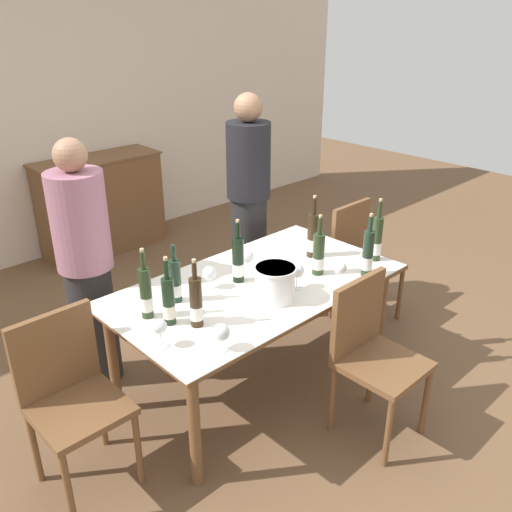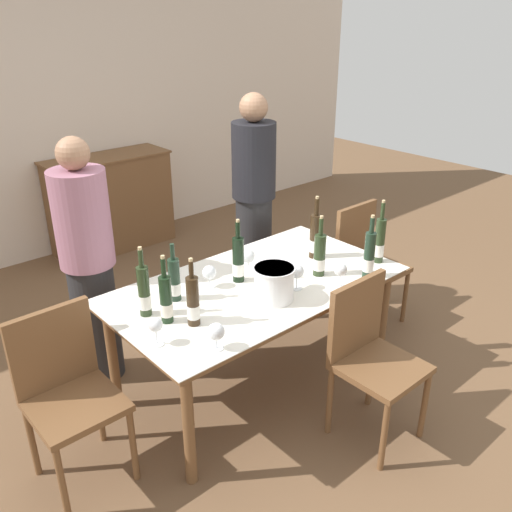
# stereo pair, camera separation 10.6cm
# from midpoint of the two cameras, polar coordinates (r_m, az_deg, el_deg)

# --- Properties ---
(ground_plane) EXTENTS (12.00, 12.00, 0.00)m
(ground_plane) POSITION_cam_midpoint_polar(r_m,az_deg,el_deg) (3.63, -0.86, -13.14)
(ground_plane) COLOR brown
(back_wall) EXTENTS (8.00, 0.10, 2.80)m
(back_wall) POSITION_cam_midpoint_polar(r_m,az_deg,el_deg) (5.44, -22.91, 14.09)
(back_wall) COLOR beige
(back_wall) RESTS_ON ground_plane
(sideboard_cabinet) EXTENTS (1.19, 0.46, 0.94)m
(sideboard_cabinet) POSITION_cam_midpoint_polar(r_m,az_deg,el_deg) (5.56, -16.49, 5.21)
(sideboard_cabinet) COLOR brown
(sideboard_cabinet) RESTS_ON ground_plane
(dining_table) EXTENTS (1.76, 0.96, 0.73)m
(dining_table) POSITION_cam_midpoint_polar(r_m,az_deg,el_deg) (3.27, -0.93, -3.95)
(dining_table) COLOR brown
(dining_table) RESTS_ON ground_plane
(ice_bucket) EXTENTS (0.24, 0.24, 0.20)m
(ice_bucket) POSITION_cam_midpoint_polar(r_m,az_deg,el_deg) (3.02, 1.03, -2.79)
(ice_bucket) COLOR white
(ice_bucket) RESTS_ON dining_table
(wine_bottle_0) EXTENTS (0.07, 0.07, 0.34)m
(wine_bottle_0) POSITION_cam_midpoint_polar(r_m,az_deg,el_deg) (3.03, -9.48, -2.71)
(wine_bottle_0) COLOR #1E3323
(wine_bottle_0) RESTS_ON dining_table
(wine_bottle_1) EXTENTS (0.07, 0.07, 0.38)m
(wine_bottle_1) POSITION_cam_midpoint_polar(r_m,az_deg,el_deg) (2.83, -10.25, -4.76)
(wine_bottle_1) COLOR black
(wine_bottle_1) RESTS_ON dining_table
(wine_bottle_2) EXTENTS (0.07, 0.07, 0.39)m
(wine_bottle_2) POSITION_cam_midpoint_polar(r_m,az_deg,el_deg) (3.21, -2.85, -0.49)
(wine_bottle_2) COLOR black
(wine_bottle_2) RESTS_ON dining_table
(wine_bottle_3) EXTENTS (0.07, 0.07, 0.38)m
(wine_bottle_3) POSITION_cam_midpoint_polar(r_m,az_deg,el_deg) (2.79, -7.41, -4.97)
(wine_bottle_3) COLOR #332314
(wine_bottle_3) RESTS_ON dining_table
(wine_bottle_4) EXTENTS (0.07, 0.07, 0.40)m
(wine_bottle_4) POSITION_cam_midpoint_polar(r_m,az_deg,el_deg) (2.90, -12.55, -3.92)
(wine_bottle_4) COLOR #28381E
(wine_bottle_4) RESTS_ON dining_table
(wine_bottle_5) EXTENTS (0.08, 0.08, 0.42)m
(wine_bottle_5) POSITION_cam_midpoint_polar(r_m,az_deg,el_deg) (3.55, 5.16, 2.09)
(wine_bottle_5) COLOR #332314
(wine_bottle_5) RESTS_ON dining_table
(wine_bottle_6) EXTENTS (0.07, 0.07, 0.39)m
(wine_bottle_6) POSITION_cam_midpoint_polar(r_m,az_deg,el_deg) (3.31, 5.69, 0.12)
(wine_bottle_6) COLOR #28381E
(wine_bottle_6) RESTS_ON dining_table
(wine_bottle_7) EXTENTS (0.07, 0.07, 0.42)m
(wine_bottle_7) POSITION_cam_midpoint_polar(r_m,az_deg,el_deg) (3.55, 11.77, 1.71)
(wine_bottle_7) COLOR #28381E
(wine_bottle_7) RESTS_ON dining_table
(wine_bottle_8) EXTENTS (0.07, 0.07, 0.40)m
(wine_bottle_8) POSITION_cam_midpoint_polar(r_m,az_deg,el_deg) (3.33, 10.79, 0.20)
(wine_bottle_8) COLOR #1E3323
(wine_bottle_8) RESTS_ON dining_table
(wine_glass_0) EXTENTS (0.09, 0.09, 0.14)m
(wine_glass_0) POSITION_cam_midpoint_polar(r_m,az_deg,el_deg) (2.60, -4.86, -8.09)
(wine_glass_0) COLOR white
(wine_glass_0) RESTS_ON dining_table
(wine_glass_1) EXTENTS (0.07, 0.07, 0.15)m
(wine_glass_1) POSITION_cam_midpoint_polar(r_m,az_deg,el_deg) (2.66, -11.22, -7.46)
(wine_glass_1) COLOR white
(wine_glass_1) RESTS_ON dining_table
(wine_glass_2) EXTENTS (0.08, 0.08, 0.15)m
(wine_glass_2) POSITION_cam_midpoint_polar(r_m,az_deg,el_deg) (3.14, 3.38, -1.64)
(wine_glass_2) COLOR white
(wine_glass_2) RESTS_ON dining_table
(wine_glass_3) EXTENTS (0.08, 0.08, 0.15)m
(wine_glass_3) POSITION_cam_midpoint_polar(r_m,az_deg,el_deg) (3.32, -1.83, -0.12)
(wine_glass_3) COLOR white
(wine_glass_3) RESTS_ON dining_table
(wine_glass_4) EXTENTS (0.08, 0.08, 0.15)m
(wine_glass_4) POSITION_cam_midpoint_polar(r_m,az_deg,el_deg) (3.20, 7.93, -1.37)
(wine_glass_4) COLOR white
(wine_glass_4) RESTS_ON dining_table
(wine_glass_5) EXTENTS (0.08, 0.08, 0.14)m
(wine_glass_5) POSITION_cam_midpoint_polar(r_m,az_deg,el_deg) (3.16, -5.89, -1.88)
(wine_glass_5) COLOR white
(wine_glass_5) RESTS_ON dining_table
(chair_near_front) EXTENTS (0.42, 0.42, 0.91)m
(chair_near_front) POSITION_cam_midpoint_polar(r_m,az_deg,el_deg) (3.06, 11.06, -9.44)
(chair_near_front) COLOR brown
(chair_near_front) RESTS_ON ground_plane
(chair_left_end) EXTENTS (0.42, 0.42, 0.91)m
(chair_left_end) POSITION_cam_midpoint_polar(r_m,az_deg,el_deg) (2.88, -20.06, -13.13)
(chair_left_end) COLOR brown
(chair_left_end) RESTS_ON ground_plane
(chair_right_end) EXTENTS (0.42, 0.42, 0.90)m
(chair_right_end) POSITION_cam_midpoint_polar(r_m,az_deg,el_deg) (4.17, 10.20, 0.14)
(chair_right_end) COLOR brown
(chair_right_end) RESTS_ON ground_plane
(person_host) EXTENTS (0.33, 0.33, 1.58)m
(person_host) POSITION_cam_midpoint_polar(r_m,az_deg,el_deg) (3.44, -18.26, -1.29)
(person_host) COLOR #262628
(person_host) RESTS_ON ground_plane
(person_guest_left) EXTENTS (0.33, 0.33, 1.69)m
(person_guest_left) POSITION_cam_midpoint_polar(r_m,az_deg,el_deg) (4.16, -1.51, 5.35)
(person_guest_left) COLOR #262628
(person_guest_left) RESTS_ON ground_plane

